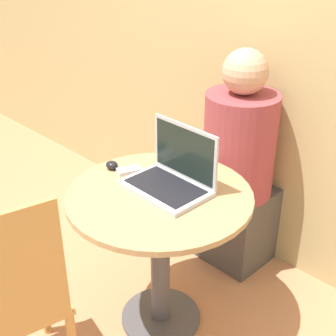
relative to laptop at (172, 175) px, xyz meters
name	(u,v)px	position (x,y,z in m)	size (l,w,h in m)	color
ground_plane	(161,318)	(0.00, -0.07, -0.76)	(12.00, 12.00, 0.00)	tan
back_wall	(283,19)	(0.00, 0.74, 0.54)	(7.00, 0.05, 2.60)	tan
round_table	(160,227)	(0.00, -0.07, -0.23)	(0.78, 0.78, 0.70)	#4C4C51
laptop	(172,175)	(0.00, 0.00, 0.00)	(0.37, 0.25, 0.26)	#B7B7BC
cell_phone	(129,170)	(-0.23, -0.04, -0.05)	(0.09, 0.12, 0.02)	silver
computer_mouse	(112,165)	(-0.31, -0.07, -0.04)	(0.06, 0.05, 0.04)	black
chair_empty	(10,304)	(-0.11, -0.73, -0.29)	(0.48, 0.48, 0.92)	tan
person_seated	(244,178)	(-0.04, 0.59, -0.27)	(0.36, 0.57, 1.19)	#4C4742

